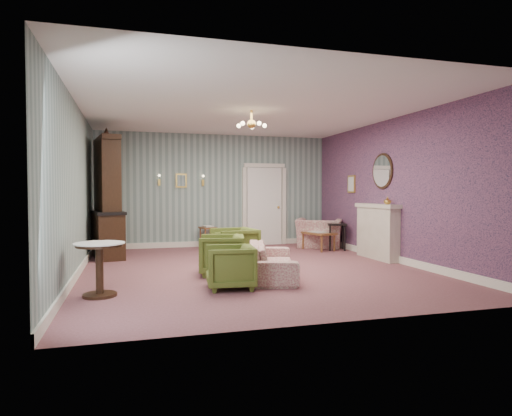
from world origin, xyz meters
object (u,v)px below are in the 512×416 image
object	(u,v)px
sofa_chintz	(272,255)
wingback_chair	(319,228)
side_table_black	(337,237)
pedestal_table	(100,269)
coffee_table	(318,241)
fireplace	(377,231)
dresser	(106,194)
olive_chair_a	(230,265)
olive_chair_c	(234,245)
olive_chair_b	(221,253)

from	to	relation	value
sofa_chintz	wingback_chair	bearing A→B (deg)	-19.77
side_table_black	pedestal_table	bearing A→B (deg)	-146.62
coffee_table	side_table_black	size ratio (longest dim) A/B	1.32
wingback_chair	pedestal_table	world-z (taller)	wingback_chair
fireplace	side_table_black	bearing A→B (deg)	98.07
wingback_chair	pedestal_table	distance (m)	6.43
sofa_chintz	pedestal_table	xyz separation A→B (m)	(-2.66, -0.68, 0.00)
dresser	olive_chair_a	bearing A→B (deg)	-74.68
side_table_black	fireplace	bearing A→B (deg)	-81.93
pedestal_table	fireplace	bearing A→B (deg)	19.76
olive_chair_c	pedestal_table	bearing A→B (deg)	-56.17
olive_chair_a	side_table_black	xyz separation A→B (m)	(3.40, 3.43, -0.02)
olive_chair_a	fireplace	world-z (taller)	fireplace
olive_chair_c	dresser	bearing A→B (deg)	-133.93
olive_chair_c	dresser	xyz separation A→B (m)	(-2.42, 1.86, 0.97)
sofa_chintz	side_table_black	distance (m)	3.74
olive_chair_a	coffee_table	world-z (taller)	olive_chair_a
dresser	fireplace	distance (m)	5.87
sofa_chintz	coffee_table	xyz separation A→B (m)	(2.13, 2.89, -0.15)
olive_chair_a	olive_chair_b	distance (m)	1.09
coffee_table	side_table_black	xyz separation A→B (m)	(0.41, -0.14, 0.11)
dresser	sofa_chintz	bearing A→B (deg)	-59.77
fireplace	coffee_table	distance (m)	1.78
dresser	fireplace	size ratio (longest dim) A/B	1.96
side_table_black	pedestal_table	size ratio (longest dim) A/B	0.89
coffee_table	pedestal_table	size ratio (longest dim) A/B	1.17
olive_chair_a	pedestal_table	distance (m)	1.80
fireplace	pedestal_table	xyz separation A→B (m)	(-5.40, -1.94, -0.21)
olive_chair_b	side_table_black	bearing A→B (deg)	137.78
olive_chair_c	sofa_chintz	bearing A→B (deg)	8.51
olive_chair_a	olive_chair_c	xyz separation A→B (m)	(0.52, 1.97, 0.05)
olive_chair_a	coffee_table	xyz separation A→B (m)	(2.98, 3.58, -0.13)
pedestal_table	olive_chair_c	bearing A→B (deg)	40.26
sofa_chintz	pedestal_table	distance (m)	2.74
coffee_table	side_table_black	bearing A→B (deg)	-19.25
pedestal_table	sofa_chintz	bearing A→B (deg)	14.38
coffee_table	olive_chair_b	bearing A→B (deg)	-139.31
olive_chair_c	side_table_black	bearing A→B (deg)	110.51
sofa_chintz	dresser	xyz separation A→B (m)	(-2.76, 3.14, 1.00)
olive_chair_b	side_table_black	world-z (taller)	olive_chair_b
side_table_black	pedestal_table	world-z (taller)	pedestal_table
olive_chair_a	wingback_chair	distance (m)	5.16
olive_chair_a	wingback_chair	xyz separation A→B (m)	(3.21, 4.03, 0.14)
dresser	coffee_table	size ratio (longest dim) A/B	3.18
sofa_chintz	pedestal_table	world-z (taller)	same
olive_chair_a	side_table_black	distance (m)	4.83
olive_chair_c	wingback_chair	bearing A→B (deg)	121.02
dresser	side_table_black	xyz separation A→B (m)	(5.30, -0.39, -1.04)
side_table_black	olive_chair_b	bearing A→B (deg)	-144.67
olive_chair_b	sofa_chintz	distance (m)	0.87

